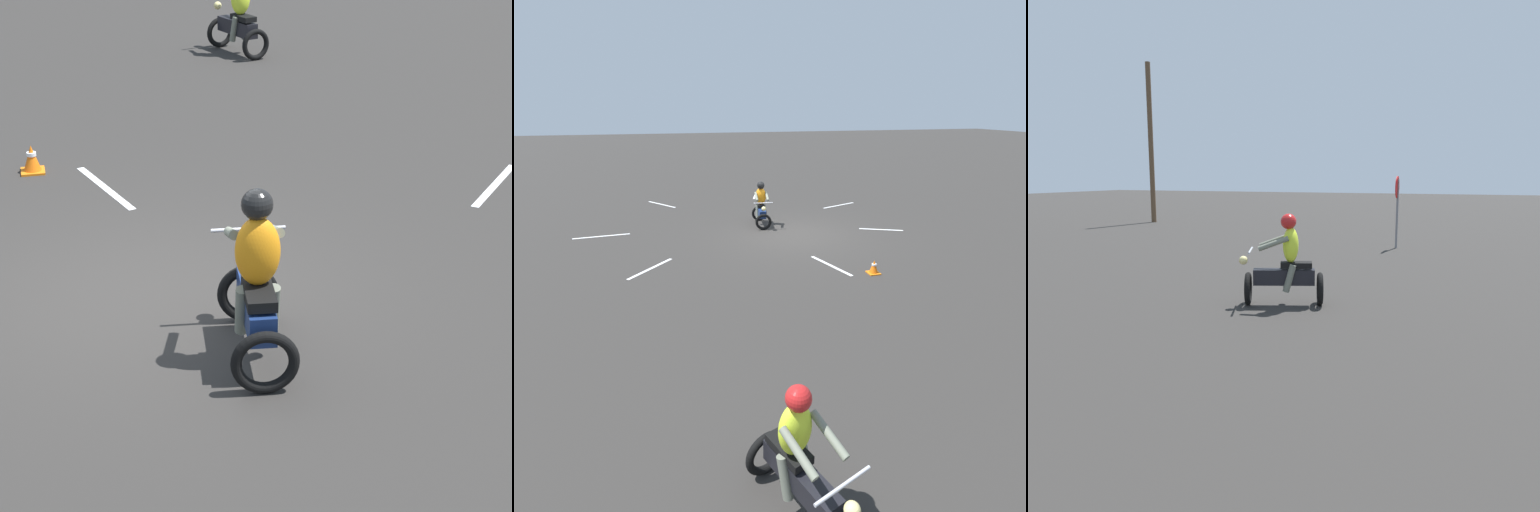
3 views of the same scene
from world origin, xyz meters
The scene contains 11 objects.
ground_plane centered at (0.00, 0.00, 0.00)m, with size 120.00×120.00×0.00m, color #2D2B28.
motorcycle_rider_foreground centered at (0.79, -1.46, 0.73)m, with size 0.80×1.54×1.66m.
motorcycle_rider_background centered at (3.17, 9.95, 0.73)m, with size 1.06×1.55×1.66m.
traffic_cone_mid_left centered at (-1.03, 4.00, 0.18)m, with size 0.32×0.32×0.38m.
lane_stripe_e centered at (6.58, -1.49, 0.00)m, with size 0.10×1.89×0.01m, color silver.
lane_stripe_ne centered at (4.87, 2.07, 0.00)m, with size 0.10×1.74×0.01m, color silver.
lane_stripe_n centered at (-0.13, 3.18, 0.00)m, with size 0.10×1.76×0.01m, color silver.
lane_stripe_nw centered at (-3.35, 0.33, 0.00)m, with size 0.10×1.58×0.01m, color silver.
lane_stripe_w centered at (-3.45, -3.67, 0.00)m, with size 0.10×1.91×0.01m, color silver.
lane_stripe_s centered at (-0.19, -6.74, 0.00)m, with size 0.10×1.55×0.01m, color silver.
lane_stripe_se centered at (4.46, -5.98, 0.00)m, with size 0.10×1.96×0.01m, color silver.
Camera 2 is at (4.31, 12.98, 4.28)m, focal length 28.00 mm.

